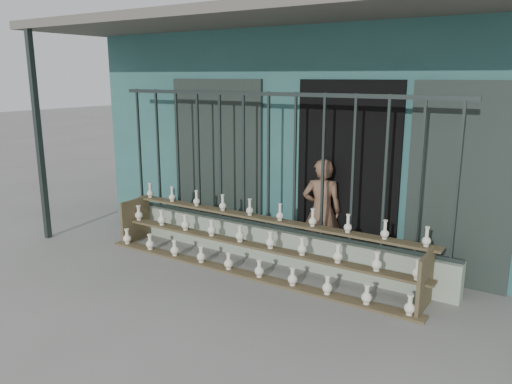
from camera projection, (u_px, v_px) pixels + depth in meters
The scene contains 6 objects.
ground at pixel (209, 293), 5.76m from camera, with size 60.00×60.00×0.00m, color slate.
workshop_building at pixel (355, 123), 8.85m from camera, with size 7.40×6.60×3.21m.
parapet_wall at pixel (268, 243), 6.77m from camera, with size 5.00×0.20×0.45m, color #97A78F.
security_fence at pixel (268, 162), 6.52m from camera, with size 5.00×0.04×1.80m.
shelf_rack at pixel (254, 243), 6.38m from camera, with size 4.50×0.68×0.85m.
elderly_woman at pixel (322, 211), 6.58m from camera, with size 0.51×0.34×1.40m, color brown.
Camera 1 is at (3.35, -4.20, 2.45)m, focal length 35.00 mm.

